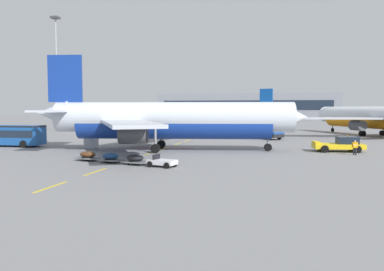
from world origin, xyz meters
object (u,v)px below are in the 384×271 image
Objects in this scene: airliner_foreground at (169,120)px; airliner_far_center at (369,117)px; baggage_train at (123,158)px; apron_light_mast_near at (56,61)px; apron_shuttle_bus at (3,134)px; catering_truck at (265,130)px; pushback_tug at (340,144)px; fuel_service_truck at (120,128)px; ground_crew_worker at (355,147)px; uld_cargo_container at (91,142)px; airliner_far_right at (229,114)px.

airliner_foreground is 1.14× the size of airliner_far_center.
apron_light_mast_near is (-37.61, 48.83, 16.09)m from baggage_train.
apron_shuttle_bus is 1.79× the size of catering_truck.
catering_truck is (-10.13, 18.53, 0.74)m from pushback_tug.
airliner_far_center is at bearing 56.51° from baggage_train.
airliner_foreground reaches higher than baggage_train.
airliner_foreground is 46.93m from airliner_far_center.
airliner_foreground is at bearing -43.32° from apron_light_mast_near.
airliner_foreground reaches higher than fuel_service_truck.
airliner_foreground is 54.74m from apron_light_mast_near.
catering_truck is 27.20m from fuel_service_truck.
airliner_far_center is at bearing -0.77° from apron_light_mast_near.
ground_crew_worker is at bearing 0.19° from apron_shuttle_bus.
uld_cargo_container is at bearing -77.27° from fuel_service_truck.
airliner_far_center is 17.81× the size of ground_crew_worker.
airliner_far_center is 2.64× the size of baggage_train.
pushback_tug is 0.93× the size of catering_truck.
airliner_foreground is 12.11m from uld_cargo_container.
apron_light_mast_near is at bearing 127.60° from baggage_train.
catering_truck is at bearing 117.20° from ground_crew_worker.
airliner_foreground reaches higher than airliner_far_right.
airliner_far_center is 23.80m from catering_truck.
baggage_train is (-12.09, -34.56, -1.11)m from catering_truck.
ground_crew_worker reaches higher than uld_cargo_container.
baggage_train is (0.96, -84.59, -3.03)m from airliner_far_right.
airliner_foreground is at bearing -6.48° from uld_cargo_container.
uld_cargo_container is at bearing -137.16° from catering_truck.
fuel_service_truck is 20.96m from uld_cargo_container.
airliner_far_center is at bearing 32.70° from apron_shuttle_bus.
apron_light_mast_near reaches higher than ground_crew_worker.
airliner_far_right is 2.63× the size of baggage_train.
catering_truck is 3.70× the size of uld_cargo_container.
apron_shuttle_bus is 41.76m from apron_light_mast_near.
airliner_far_center is at bearing 34.25° from catering_truck.
ground_crew_worker is at bearing -30.73° from apron_light_mast_near.
pushback_tug is 27.41m from baggage_train.
baggage_train is at bearing -151.74° from ground_crew_worker.
catering_truck is at bearing 31.83° from apron_shuttle_bus.
fuel_service_truck reaches higher than uld_cargo_container.
fuel_service_truck is at bearing 68.60° from apron_shuttle_bus.
fuel_service_truck is (-27.19, -0.51, 0.00)m from catering_truck.
airliner_far_right reaches higher than ground_crew_worker.
apron_light_mast_near is (-69.31, 0.93, 12.97)m from airliner_far_center.
airliner_far_center is 54.43m from uld_cargo_container.
airliner_foreground is 1.29× the size of apron_light_mast_near.
airliner_foreground is 5.52× the size of pushback_tug.
airliner_foreground is 20.23× the size of ground_crew_worker.
airliner_foreground is at bearing -53.26° from fuel_service_truck.
apron_shuttle_bus is 46.97m from ground_crew_worker.
apron_light_mast_near is (-36.65, -35.76, 13.07)m from airliner_far_right.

